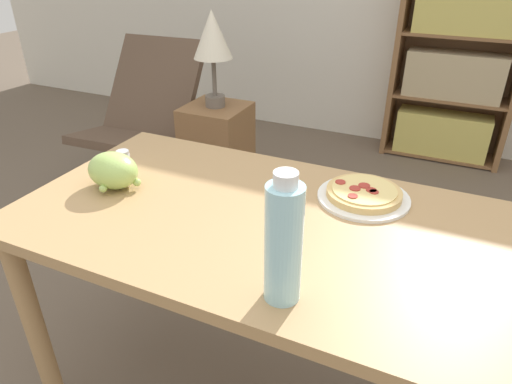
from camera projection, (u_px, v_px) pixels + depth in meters
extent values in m
cube|color=tan|center=(267.00, 224.00, 1.24)|extent=(1.40, 0.75, 0.03)
cylinder|color=tan|center=(36.00, 330.00, 1.41)|extent=(0.06, 0.06, 0.72)
cylinder|color=tan|center=(157.00, 227.00, 1.91)|extent=(0.06, 0.06, 0.72)
cylinder|color=tan|center=(490.00, 320.00, 1.44)|extent=(0.06, 0.06, 0.72)
cylinder|color=white|center=(363.00, 198.00, 1.32)|extent=(0.27, 0.27, 0.01)
cylinder|color=#DBB26B|center=(364.00, 193.00, 1.31)|extent=(0.22, 0.22, 0.02)
cylinder|color=#EACC7A|center=(364.00, 189.00, 1.31)|extent=(0.19, 0.19, 0.00)
cylinder|color=#A83328|center=(355.00, 188.00, 1.31)|extent=(0.03, 0.03, 0.00)
cylinder|color=#A83328|center=(374.00, 192.00, 1.29)|extent=(0.03, 0.03, 0.00)
cylinder|color=#A83328|center=(353.00, 196.00, 1.27)|extent=(0.03, 0.03, 0.00)
cylinder|color=#A83328|center=(371.00, 190.00, 1.30)|extent=(0.03, 0.03, 0.00)
cylinder|color=#A83328|center=(340.00, 182.00, 1.34)|extent=(0.03, 0.03, 0.00)
cylinder|color=#A83328|center=(364.00, 186.00, 1.32)|extent=(0.03, 0.03, 0.00)
ellipsoid|color=#A8CC66|center=(113.00, 170.00, 1.37)|extent=(0.16, 0.12, 0.11)
sphere|color=#A8CC66|center=(115.00, 171.00, 1.39)|extent=(0.03, 0.03, 0.03)
sphere|color=#A8CC66|center=(107.00, 166.00, 1.38)|extent=(0.03, 0.03, 0.03)
sphere|color=#A8CC66|center=(103.00, 189.00, 1.33)|extent=(0.02, 0.02, 0.02)
sphere|color=#A8CC66|center=(131.00, 175.00, 1.39)|extent=(0.03, 0.03, 0.03)
sphere|color=#A8CC66|center=(137.00, 182.00, 1.36)|extent=(0.02, 0.02, 0.02)
sphere|color=#A8CC66|center=(94.00, 172.00, 1.38)|extent=(0.03, 0.03, 0.03)
sphere|color=#A8CC66|center=(119.00, 181.00, 1.34)|extent=(0.02, 0.02, 0.02)
sphere|color=#A8CC66|center=(109.00, 163.00, 1.38)|extent=(0.02, 0.02, 0.02)
cylinder|color=#A3DBEA|center=(283.00, 245.00, 0.90)|extent=(0.08, 0.08, 0.26)
cylinder|color=white|center=(286.00, 179.00, 0.83)|extent=(0.05, 0.05, 0.03)
cylinder|color=white|center=(124.00, 161.00, 1.50)|extent=(0.04, 0.04, 0.05)
cylinder|color=#B7B7BC|center=(122.00, 153.00, 1.48)|extent=(0.04, 0.04, 0.01)
cube|color=black|center=(145.00, 179.00, 2.97)|extent=(0.56, 0.58, 0.10)
cube|color=brown|center=(131.00, 139.00, 2.76)|extent=(0.61, 0.53, 0.14)
cube|color=brown|center=(154.00, 86.00, 2.89)|extent=(0.60, 0.44, 0.55)
cube|color=brown|center=(397.00, 62.00, 3.24)|extent=(0.04, 0.29, 1.31)
cube|color=brown|center=(457.00, 63.00, 3.21)|extent=(0.81, 0.01, 1.31)
cube|color=brown|center=(438.00, 153.00, 3.41)|extent=(0.74, 0.27, 0.02)
cube|color=#CCBC5B|center=(442.00, 134.00, 3.31)|extent=(0.63, 0.20, 0.31)
cube|color=brown|center=(449.00, 98.00, 3.20)|extent=(0.74, 0.27, 0.02)
cube|color=tan|center=(454.00, 75.00, 3.11)|extent=(0.63, 0.20, 0.31)
cube|color=brown|center=(463.00, 35.00, 3.00)|extent=(0.74, 0.27, 0.02)
cube|color=#CCBC5B|center=(468.00, 9.00, 2.90)|extent=(0.63, 0.20, 0.31)
cube|color=brown|center=(218.00, 155.00, 2.71)|extent=(0.34, 0.34, 0.60)
cylinder|color=#665B51|center=(215.00, 101.00, 2.55)|extent=(0.11, 0.11, 0.06)
cylinder|color=#665B51|center=(214.00, 77.00, 2.49)|extent=(0.02, 0.02, 0.20)
cone|color=beige|center=(212.00, 34.00, 2.38)|extent=(0.21, 0.21, 0.25)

